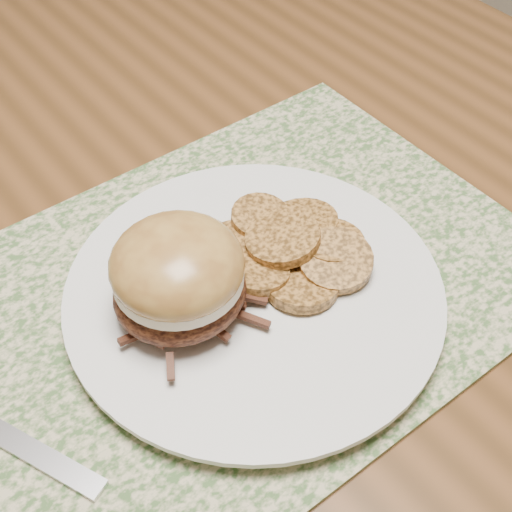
{
  "coord_description": "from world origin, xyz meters",
  "views": [
    {
      "loc": [
        0.06,
        -0.46,
        1.16
      ],
      "look_at": [
        0.27,
        -0.18,
        0.79
      ],
      "focal_mm": 50.0,
      "sensor_mm": 36.0,
      "label": 1
    }
  ],
  "objects": [
    {
      "name": "placemat",
      "position": [
        0.26,
        -0.17,
        0.75
      ],
      "size": [
        0.45,
        0.33,
        0.0
      ],
      "primitive_type": "cube",
      "color": "#416131",
      "rests_on": "dining_table"
    },
    {
      "name": "dinner_plate",
      "position": [
        0.26,
        -0.19,
        0.76
      ],
      "size": [
        0.26,
        0.26,
        0.02
      ],
      "primitive_type": "cylinder",
      "color": "silver",
      "rests_on": "placemat"
    },
    {
      "name": "pork_sandwich",
      "position": [
        0.21,
        -0.18,
        0.8
      ],
      "size": [
        0.11,
        0.1,
        0.07
      ],
      "rotation": [
        0.0,
        0.0,
        0.17
      ],
      "color": "black",
      "rests_on": "dinner_plate"
    },
    {
      "name": "roasted_potatoes",
      "position": [
        0.3,
        -0.19,
        0.78
      ],
      "size": [
        0.12,
        0.14,
        0.03
      ],
      "color": "#A26B2F",
      "rests_on": "dinner_plate"
    }
  ]
}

